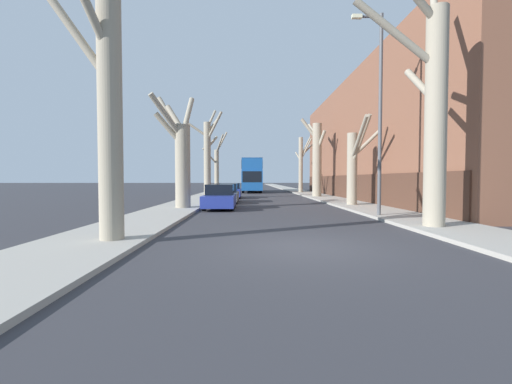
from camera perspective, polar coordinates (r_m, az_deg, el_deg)
ground_plane at (r=8.84m, az=7.62°, el=-9.13°), size 300.00×300.00×0.00m
sidewalk_left at (r=58.74m, az=-5.31°, el=0.52°), size 2.87×120.00×0.12m
sidewalk_right at (r=58.99m, az=5.47°, el=0.53°), size 2.87×120.00×0.12m
building_facade_right at (r=32.33m, az=23.30°, el=8.02°), size 10.08×34.14×10.28m
street_tree_left_0 at (r=10.11m, az=-23.56°, el=14.09°), size 2.39×2.77×7.50m
street_tree_left_1 at (r=19.95m, az=-12.48°, el=6.01°), size 2.35×3.32×6.69m
street_tree_left_2 at (r=31.13m, az=-8.04°, el=6.16°), size 3.26×3.20×8.25m
street_tree_left_3 at (r=40.92m, az=-6.56°, el=4.06°), size 2.84×2.97×7.27m
street_tree_right_0 at (r=13.42m, az=27.39°, el=12.50°), size 3.76×2.37×8.89m
street_tree_right_1 at (r=22.33m, az=16.11°, el=4.61°), size 2.88×3.42×5.60m
street_tree_right_2 at (r=32.81m, az=10.07°, el=5.70°), size 2.31×3.60×7.47m
street_tree_right_3 at (r=43.02m, az=7.58°, el=4.85°), size 2.67×1.76×7.00m
double_decker_bus at (r=45.69m, az=-0.72°, el=3.04°), size 2.57×10.34×4.30m
parked_car_0 at (r=19.89m, az=-6.02°, el=-0.90°), size 1.75×4.03×1.43m
parked_car_1 at (r=25.26m, az=-5.00°, el=-0.27°), size 1.77×4.58×1.41m
parked_car_2 at (r=31.35m, az=-4.27°, el=0.19°), size 1.88×4.40×1.37m
lamp_post at (r=16.60m, az=19.72°, el=13.35°), size 1.40×0.20×9.03m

